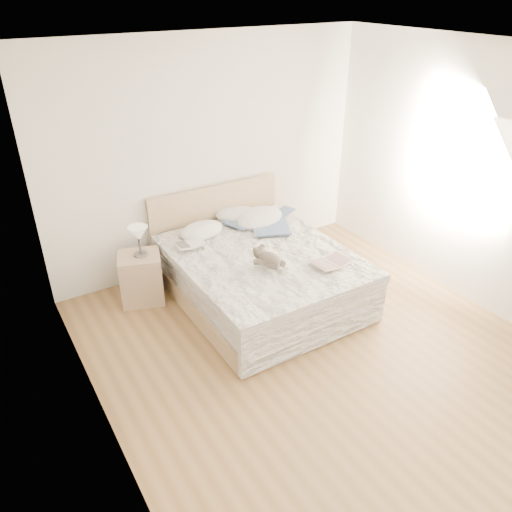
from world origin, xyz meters
name	(u,v)px	position (x,y,z in m)	size (l,w,h in m)	color
floor	(323,355)	(0.00, 0.00, 0.00)	(4.00, 4.50, 0.00)	brown
ceiling	(348,54)	(0.00, 0.00, 2.70)	(4.00, 4.50, 0.00)	white
wall_back	(210,156)	(0.00, 2.25, 1.35)	(4.00, 0.02, 2.70)	white
wall_left	(91,299)	(-2.00, 0.00, 1.35)	(0.02, 4.50, 2.70)	white
wall_right	(488,183)	(2.00, 0.00, 1.35)	(0.02, 4.50, 2.70)	white
window	(465,165)	(1.99, 0.30, 1.45)	(0.02, 1.30, 1.10)	white
bed	(258,273)	(0.00, 1.19, 0.31)	(1.72, 2.14, 1.00)	tan
nightstand	(141,278)	(-1.13, 1.81, 0.28)	(0.45, 0.40, 0.56)	tan
table_lamp	(139,235)	(-1.10, 1.80, 0.80)	(0.24, 0.24, 0.33)	#4D4843
pillow_left	(202,230)	(-0.35, 1.86, 0.64)	(0.54, 0.38, 0.16)	white
pillow_middle	(237,214)	(0.22, 2.04, 0.64)	(0.52, 0.37, 0.16)	silver
pillow_right	(259,218)	(0.40, 1.80, 0.64)	(0.66, 0.46, 0.20)	silver
blouse	(269,224)	(0.42, 1.62, 0.63)	(0.66, 0.70, 0.03)	#374B6E
photo_book	(189,244)	(-0.60, 1.64, 0.63)	(0.32, 0.22, 0.02)	white
childrens_book	(331,263)	(0.45, 0.52, 0.63)	(0.40, 0.27, 0.03)	beige
teddy_bear	(270,265)	(-0.11, 0.78, 0.65)	(0.22, 0.32, 0.17)	brown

